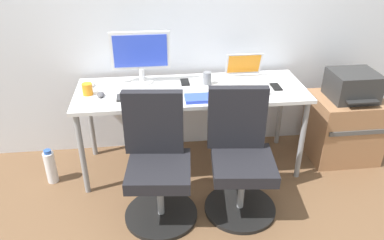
# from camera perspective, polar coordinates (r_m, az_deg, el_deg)

# --- Properties ---
(ground_plane) EXTENTS (5.28, 5.28, 0.00)m
(ground_plane) POSITION_cam_1_polar(r_m,az_deg,el_deg) (3.43, -0.10, -6.70)
(ground_plane) COLOR brown
(back_wall) EXTENTS (4.40, 0.04, 2.60)m
(back_wall) POSITION_cam_1_polar(r_m,az_deg,el_deg) (3.28, -0.97, 16.54)
(back_wall) COLOR silver
(back_wall) RESTS_ON ground
(desk) EXTENTS (1.86, 0.65, 0.74)m
(desk) POSITION_cam_1_polar(r_m,az_deg,el_deg) (3.09, -0.11, 3.64)
(desk) COLOR silver
(desk) RESTS_ON ground
(office_chair_left) EXTENTS (0.54, 0.54, 0.94)m
(office_chair_left) POSITION_cam_1_polar(r_m,az_deg,el_deg) (2.71, -5.21, -6.73)
(office_chair_left) COLOR black
(office_chair_left) RESTS_ON ground
(office_chair_right) EXTENTS (0.54, 0.54, 0.94)m
(office_chair_right) POSITION_cam_1_polar(r_m,az_deg,el_deg) (2.78, 7.32, -5.87)
(office_chair_right) COLOR black
(office_chair_right) RESTS_ON ground
(side_cabinet) EXTENTS (0.58, 0.50, 0.59)m
(side_cabinet) POSITION_cam_1_polar(r_m,az_deg,el_deg) (3.68, 21.90, -1.04)
(side_cabinet) COLOR #996B47
(side_cabinet) RESTS_ON ground
(printer) EXTENTS (0.38, 0.40, 0.24)m
(printer) POSITION_cam_1_polar(r_m,az_deg,el_deg) (3.51, 23.11, 4.83)
(printer) COLOR #2D2D2D
(printer) RESTS_ON side_cabinet
(water_bottle_on_floor) EXTENTS (0.09, 0.09, 0.31)m
(water_bottle_on_floor) POSITION_cam_1_polar(r_m,az_deg,el_deg) (3.36, -20.60, -6.63)
(water_bottle_on_floor) COLOR white
(water_bottle_on_floor) RESTS_ON ground
(desktop_monitor) EXTENTS (0.48, 0.18, 0.43)m
(desktop_monitor) POSITION_cam_1_polar(r_m,az_deg,el_deg) (3.13, -7.79, 9.89)
(desktop_monitor) COLOR silver
(desktop_monitor) RESTS_ON desk
(open_laptop) EXTENTS (0.31, 0.29, 0.22)m
(open_laptop) POSITION_cam_1_polar(r_m,az_deg,el_deg) (3.24, 8.12, 6.82)
(open_laptop) COLOR silver
(open_laptop) RESTS_ON desk
(keyboard_by_monitor) EXTENTS (0.34, 0.12, 0.02)m
(keyboard_by_monitor) POSITION_cam_1_polar(r_m,az_deg,el_deg) (2.94, -8.01, 3.49)
(keyboard_by_monitor) COLOR #2D2D2D
(keyboard_by_monitor) RESTS_ON desk
(keyboard_by_laptop) EXTENTS (0.34, 0.12, 0.02)m
(keyboard_by_laptop) POSITION_cam_1_polar(r_m,az_deg,el_deg) (3.02, 8.62, 4.23)
(keyboard_by_laptop) COLOR #B7B7B7
(keyboard_by_laptop) RESTS_ON desk
(mouse_by_monitor) EXTENTS (0.06, 0.10, 0.03)m
(mouse_by_monitor) POSITION_cam_1_polar(r_m,az_deg,el_deg) (3.01, -13.65, 3.78)
(mouse_by_monitor) COLOR #515156
(mouse_by_monitor) RESTS_ON desk
(mouse_by_laptop) EXTENTS (0.06, 0.10, 0.03)m
(mouse_by_laptop) POSITION_cam_1_polar(r_m,az_deg,el_deg) (3.22, -15.03, 5.23)
(mouse_by_laptop) COLOR silver
(mouse_by_laptop) RESTS_ON desk
(coffee_mug) EXTENTS (0.08, 0.08, 0.09)m
(coffee_mug) POSITION_cam_1_polar(r_m,az_deg,el_deg) (3.06, -15.54, 4.52)
(coffee_mug) COLOR orange
(coffee_mug) RESTS_ON desk
(pen_cup) EXTENTS (0.07, 0.07, 0.10)m
(pen_cup) POSITION_cam_1_polar(r_m,az_deg,el_deg) (3.14, 2.32, 6.35)
(pen_cup) COLOR slate
(pen_cup) RESTS_ON desk
(phone_near_laptop) EXTENTS (0.07, 0.14, 0.01)m
(phone_near_laptop) POSITION_cam_1_polar(r_m,az_deg,el_deg) (3.17, 12.59, 4.92)
(phone_near_laptop) COLOR black
(phone_near_laptop) RESTS_ON desk
(phone_near_monitor) EXTENTS (0.07, 0.14, 0.01)m
(phone_near_monitor) POSITION_cam_1_polar(r_m,az_deg,el_deg) (3.18, -1.09, 5.75)
(phone_near_monitor) COLOR black
(phone_near_monitor) RESTS_ON desk
(notebook) EXTENTS (0.21, 0.15, 0.03)m
(notebook) POSITION_cam_1_polar(r_m,az_deg,el_deg) (2.88, 1.02, 3.31)
(notebook) COLOR blue
(notebook) RESTS_ON desk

